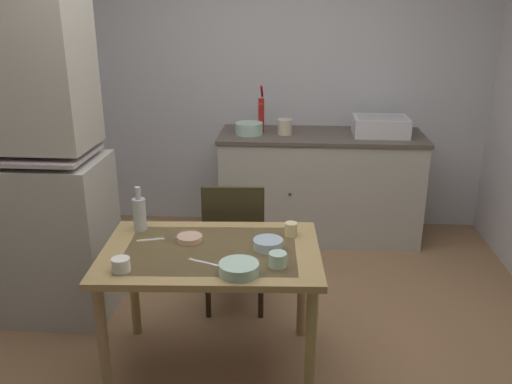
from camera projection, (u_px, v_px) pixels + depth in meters
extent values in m
plane|color=#8F6A4A|center=(251.00, 350.00, 3.19)|extent=(5.05, 5.05, 0.00)
cube|color=silver|center=(270.00, 82.00, 4.71)|extent=(3.87, 0.10, 2.57)
cube|color=#B2B0A6|center=(37.00, 238.00, 3.45)|extent=(0.92, 0.55, 1.04)
cube|color=#B7B2A3|center=(12.00, 66.00, 3.09)|extent=(0.85, 0.47, 0.95)
cube|color=#BDAAAF|center=(22.00, 154.00, 3.24)|extent=(0.83, 0.50, 0.02)
cube|color=#B2B0A6|center=(319.00, 188.00, 4.61)|extent=(1.66, 0.60, 0.88)
cube|color=#574D45|center=(322.00, 136.00, 4.46)|extent=(1.69, 0.63, 0.03)
sphere|color=#2D2823|center=(290.00, 194.00, 4.32)|extent=(0.02, 0.02, 0.02)
cube|color=silver|center=(380.00, 126.00, 4.40)|extent=(0.44, 0.34, 0.15)
cube|color=black|center=(381.00, 118.00, 4.37)|extent=(0.38, 0.28, 0.01)
cylinder|color=#B21E19|center=(261.00, 115.00, 4.49)|extent=(0.05, 0.05, 0.28)
cylinder|color=#B21E19|center=(261.00, 105.00, 4.39)|extent=(0.03, 0.12, 0.03)
cylinder|color=#B21214|center=(262.00, 91.00, 4.49)|extent=(0.02, 0.16, 0.12)
cylinder|color=#ADD1C1|center=(249.00, 128.00, 4.44)|extent=(0.23, 0.23, 0.10)
cylinder|color=beige|center=(285.00, 127.00, 4.43)|extent=(0.12, 0.12, 0.13)
cube|color=tan|center=(211.00, 253.00, 2.81)|extent=(1.18, 0.82, 0.04)
cube|color=white|center=(211.00, 250.00, 2.81)|extent=(0.92, 0.64, 0.00)
cylinder|color=tan|center=(104.00, 347.00, 2.64)|extent=(0.06, 0.06, 0.69)
cylinder|color=#A19157|center=(311.00, 349.00, 2.63)|extent=(0.06, 0.06, 0.69)
cylinder|color=tan|center=(133.00, 283.00, 3.24)|extent=(0.06, 0.06, 0.69)
cylinder|color=tan|center=(302.00, 285.00, 3.23)|extent=(0.06, 0.06, 0.69)
cube|color=#352917|center=(235.00, 247.00, 3.54)|extent=(0.42, 0.42, 0.03)
cube|color=#322D19|center=(233.00, 223.00, 3.28)|extent=(0.38, 0.04, 0.46)
cylinder|color=#352917|center=(261.00, 265.00, 3.77)|extent=(0.04, 0.04, 0.41)
cylinder|color=#352917|center=(213.00, 264.00, 3.78)|extent=(0.04, 0.04, 0.41)
cylinder|color=#352917|center=(261.00, 289.00, 3.45)|extent=(0.04, 0.04, 0.41)
cylinder|color=#352917|center=(208.00, 289.00, 3.46)|extent=(0.04, 0.04, 0.41)
cylinder|color=tan|center=(190.00, 238.00, 2.90)|extent=(0.14, 0.14, 0.03)
cylinder|color=#ADD1C1|center=(239.00, 269.00, 2.55)|extent=(0.19, 0.19, 0.06)
cylinder|color=#9EB2C6|center=(268.00, 244.00, 2.81)|extent=(0.16, 0.16, 0.05)
cylinder|color=beige|center=(291.00, 229.00, 2.96)|extent=(0.07, 0.07, 0.08)
cylinder|color=#ADD1C1|center=(278.00, 260.00, 2.62)|extent=(0.09, 0.09, 0.07)
cylinder|color=white|center=(121.00, 265.00, 2.57)|extent=(0.09, 0.09, 0.07)
cylinder|color=#B7BCC1|center=(140.00, 214.00, 3.03)|extent=(0.07, 0.07, 0.18)
cylinder|color=#B7BCC1|center=(138.00, 193.00, 2.98)|extent=(0.03, 0.03, 0.07)
cube|color=silver|center=(207.00, 263.00, 2.66)|extent=(0.20, 0.09, 0.00)
cube|color=beige|center=(150.00, 240.00, 2.92)|extent=(0.15, 0.06, 0.00)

